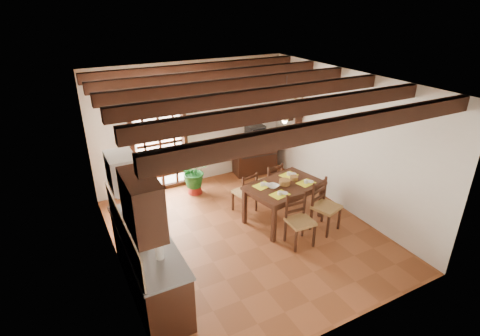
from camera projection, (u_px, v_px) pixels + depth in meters
ground_plane at (245, 233)px, 6.98m from camera, size 5.00×5.00×0.00m
room_shell at (246, 142)px, 6.22m from camera, size 4.52×5.02×2.81m
ceiling_beams at (246, 90)px, 5.86m from camera, size 4.50×4.34×0.20m
french_door at (159, 140)px, 8.11m from camera, size 1.26×0.11×2.32m
kitchen_counter at (148, 263)px, 5.47m from camera, size 0.64×2.25×1.38m
upper_cabinet at (142, 204)px, 4.28m from camera, size 0.35×0.80×0.70m
range_hood at (122, 172)px, 5.34m from camera, size 0.38×0.60×0.54m
counter_items at (143, 232)px, 5.34m from camera, size 0.50×1.43×0.25m
dining_table at (284, 189)px, 7.12m from camera, size 1.59×1.20×0.78m
chair_near_left at (299, 229)px, 6.57m from camera, size 0.45×0.43×0.94m
chair_near_right at (325, 215)px, 6.98m from camera, size 0.56×0.55×0.98m
chair_far_left at (245, 199)px, 7.59m from camera, size 0.47×0.46×0.88m
chair_far_right at (270, 188)px, 8.01m from camera, size 0.44×0.42×0.88m
table_setting at (285, 182)px, 7.06m from camera, size 1.04×0.69×0.10m
table_bowl at (273, 186)px, 6.95m from camera, size 0.28×0.28×0.05m
sideboard at (255, 156)px, 9.22m from camera, size 1.07×0.57×0.87m
crt_tv at (255, 132)px, 8.95m from camera, size 0.40×0.38×0.34m
fuse_box at (251, 101)px, 8.88m from camera, size 0.25×0.03×0.32m
plant_pot at (195, 189)px, 8.35m from camera, size 0.32×0.32×0.20m
potted_plant at (194, 170)px, 8.16m from camera, size 2.15×2.00×1.96m
wall_shelf at (294, 117)px, 8.55m from camera, size 0.20×0.42×0.20m
shelf_vase at (294, 111)px, 8.49m from camera, size 0.15×0.15×0.15m
shelf_flowers at (295, 102)px, 8.40m from camera, size 0.14×0.14×0.36m
framed_picture at (299, 93)px, 8.36m from camera, size 0.03×0.32×0.32m
pendant_lamp at (285, 117)px, 6.62m from camera, size 0.36×0.36×0.84m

